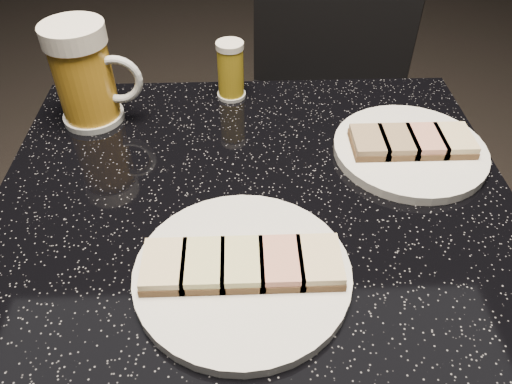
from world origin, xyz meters
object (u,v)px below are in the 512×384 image
plate_large (243,273)px  beer_tumbler (231,71)px  plate_small (410,150)px  chair (314,104)px  table (256,326)px  beer_mug (85,75)px

plate_large → beer_tumbler: size_ratio=2.52×
plate_small → beer_tumbler: beer_tumbler is taller
plate_large → chair: size_ratio=0.28×
chair → beer_tumbler: bearing=-119.7°
plate_small → plate_large: bearing=-138.7°
table → plate_large: bearing=-101.8°
plate_small → beer_mug: bearing=167.1°
plate_small → chair: chair is taller
plate_large → beer_tumbler: 0.39m
plate_large → table: (0.02, 0.09, -0.25)m
table → chair: chair is taller
plate_small → beer_tumbler: size_ratio=2.28×
plate_small → beer_mug: size_ratio=1.41×
plate_small → chair: (-0.06, 0.53, -0.26)m
beer_mug → beer_tumbler: size_ratio=1.61×
plate_large → beer_mug: 0.41m
beer_mug → plate_small: bearing=-12.9°
chair → table: bearing=-104.8°
plate_large → plate_small: (0.25, 0.22, 0.00)m
plate_small → table: (-0.23, -0.13, -0.25)m
plate_small → table: bearing=-150.6°
table → plate_small: bearing=29.4°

